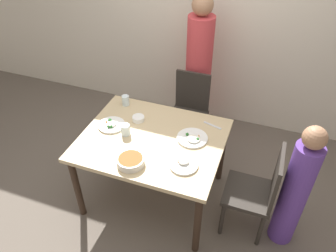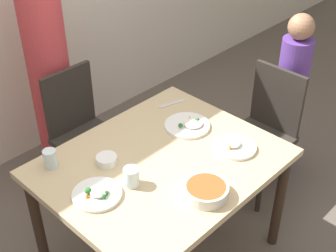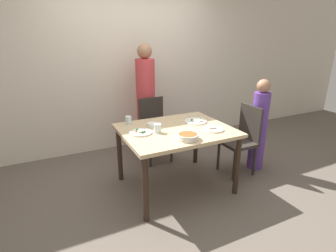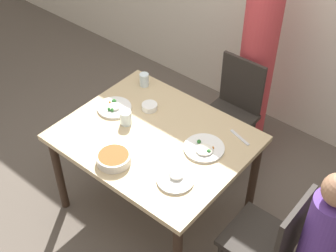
# 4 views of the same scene
# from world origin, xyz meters

# --- Properties ---
(ground_plane) EXTENTS (10.00, 10.00, 0.00)m
(ground_plane) POSITION_xyz_m (0.00, 0.00, 0.00)
(ground_plane) COLOR #60564C
(dining_table) EXTENTS (1.23, 1.01, 0.75)m
(dining_table) POSITION_xyz_m (0.00, 0.00, 0.66)
(dining_table) COLOR tan
(dining_table) RESTS_ON ground_plane
(chair_adult_spot) EXTENTS (0.40, 0.40, 0.91)m
(chair_adult_spot) POSITION_xyz_m (0.09, 0.84, 0.49)
(chair_adult_spot) COLOR #2D2823
(chair_adult_spot) RESTS_ON ground_plane
(chair_child_spot) EXTENTS (0.40, 0.40, 0.91)m
(chair_child_spot) POSITION_xyz_m (0.96, -0.05, 0.49)
(chair_child_spot) COLOR #2D2823
(chair_child_spot) RESTS_ON ground_plane
(person_adult) EXTENTS (0.28, 0.28, 1.66)m
(person_adult) POSITION_xyz_m (0.09, 1.16, 0.79)
(person_adult) COLOR #C63D42
(person_adult) RESTS_ON ground_plane
(bowl_curry) EXTENTS (0.22, 0.22, 0.06)m
(bowl_curry) POSITION_xyz_m (-0.04, -0.35, 0.78)
(bowl_curry) COLOR silver
(bowl_curry) RESTS_ON dining_table
(plate_rice_adult) EXTENTS (0.23, 0.23, 0.05)m
(plate_rice_adult) POSITION_xyz_m (0.36, -0.22, 0.76)
(plate_rice_adult) COLOR white
(plate_rice_adult) RESTS_ON dining_table
(plate_rice_child) EXTENTS (0.25, 0.25, 0.05)m
(plate_rice_child) POSITION_xyz_m (-0.41, 0.03, 0.76)
(plate_rice_child) COLOR white
(plate_rice_child) RESTS_ON dining_table
(plate_noodles) EXTENTS (0.27, 0.27, 0.05)m
(plate_noodles) POSITION_xyz_m (0.33, 0.10, 0.76)
(plate_noodles) COLOR white
(plate_noodles) RESTS_ON dining_table
(bowl_rice_small) EXTENTS (0.11, 0.11, 0.04)m
(bowl_rice_small) POSITION_xyz_m (-0.22, 0.19, 0.77)
(bowl_rice_small) COLOR white
(bowl_rice_small) RESTS_ON dining_table
(glass_water_tall) EXTENTS (0.08, 0.08, 0.10)m
(glass_water_tall) POSITION_xyz_m (-0.24, -0.03, 0.80)
(glass_water_tall) COLOR silver
(glass_water_tall) RESTS_ON dining_table
(glass_water_short) EXTENTS (0.07, 0.07, 0.10)m
(glass_water_short) POSITION_xyz_m (-0.44, 0.38, 0.80)
(glass_water_short) COLOR silver
(glass_water_short) RESTS_ON dining_table
(fork_steel) EXTENTS (0.18, 0.07, 0.01)m
(fork_steel) POSITION_xyz_m (0.45, 0.35, 0.75)
(fork_steel) COLOR silver
(fork_steel) RESTS_ON dining_table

